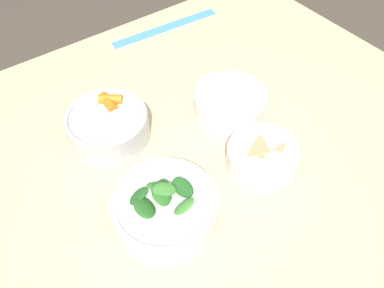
# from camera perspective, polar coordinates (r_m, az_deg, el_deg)

# --- Properties ---
(ground_plane) EXTENTS (10.00, 10.00, 0.00)m
(ground_plane) POSITION_cam_1_polar(r_m,az_deg,el_deg) (1.40, 3.27, -19.53)
(ground_plane) COLOR #4C4238
(dining_table) EXTENTS (1.03, 1.01, 0.73)m
(dining_table) POSITION_cam_1_polar(r_m,az_deg,el_deg) (0.85, 5.11, -4.70)
(dining_table) COLOR beige
(dining_table) RESTS_ON ground_plane
(bowl_carrots) EXTENTS (0.16, 0.16, 0.07)m
(bowl_carrots) POSITION_cam_1_polar(r_m,az_deg,el_deg) (0.77, -12.67, 2.94)
(bowl_carrots) COLOR silver
(bowl_carrots) RESTS_ON dining_table
(bowl_greens) EXTENTS (0.18, 0.18, 0.10)m
(bowl_greens) POSITION_cam_1_polar(r_m,az_deg,el_deg) (0.64, -4.13, -9.58)
(bowl_greens) COLOR white
(bowl_greens) RESTS_ON dining_table
(bowl_beans_hotdog) EXTENTS (0.15, 0.15, 0.05)m
(bowl_beans_hotdog) POSITION_cam_1_polar(r_m,az_deg,el_deg) (0.81, 5.76, 6.26)
(bowl_beans_hotdog) COLOR white
(bowl_beans_hotdog) RESTS_ON dining_table
(bowl_cookies) EXTENTS (0.14, 0.14, 0.05)m
(bowl_cookies) POSITION_cam_1_polar(r_m,az_deg,el_deg) (0.72, 10.62, -1.73)
(bowl_cookies) COLOR white
(bowl_cookies) RESTS_ON dining_table
(ruler) EXTENTS (0.31, 0.05, 0.00)m
(ruler) POSITION_cam_1_polar(r_m,az_deg,el_deg) (1.07, -3.99, 17.26)
(ruler) COLOR #4C99E0
(ruler) RESTS_ON dining_table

